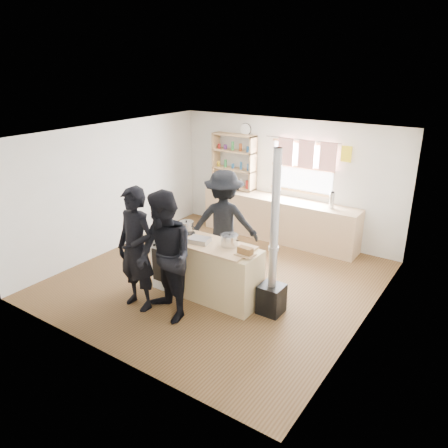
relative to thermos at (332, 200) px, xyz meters
The scene contains 14 objects.
ground 2.70m from the thermos, 116.70° to the right, with size 5.00×5.00×0.01m, color brown.
back_counter 1.27m from the thermos, behind, with size 3.40×0.55×0.90m, color tan.
shelving_unit 2.36m from the thermos, behind, with size 1.00×0.28×1.20m.
thermos is the anchor object (origin of this frame).
cooking_island 2.99m from the thermos, 109.34° to the right, with size 1.97×0.64×0.93m.
skillet_greens 3.40m from the thermos, 118.68° to the right, with size 0.37×0.37×0.05m.
roast_tray 3.02m from the thermos, 110.32° to the right, with size 0.36×0.29×0.07m.
stockpot_stove 2.98m from the thermos, 120.17° to the right, with size 0.24×0.24×0.19m.
stockpot_counter 2.74m from the thermos, 102.35° to the right, with size 0.27×0.27×0.20m.
bread_board 2.84m from the thermos, 94.32° to the right, with size 0.29×0.21×0.12m.
flue_heater 2.68m from the thermos, 86.83° to the right, with size 0.35×0.35×2.50m.
person_near_left 3.96m from the thermos, 114.40° to the right, with size 0.69×0.46×1.90m, color black.
person_near_right 3.76m from the thermos, 106.61° to the right, with size 0.94×0.73×1.92m, color black.
person_far 2.24m from the thermos, 123.86° to the right, with size 1.19×0.69×1.85m, color black.
Camera 1 is at (3.88, -5.56, 3.58)m, focal length 35.00 mm.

